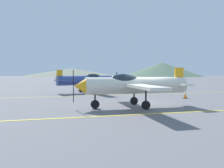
# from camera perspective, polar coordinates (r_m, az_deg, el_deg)

# --- Properties ---
(ground_plane) EXTENTS (400.00, 400.00, 0.00)m
(ground_plane) POSITION_cam_1_polar(r_m,az_deg,el_deg) (15.08, 7.94, -5.59)
(ground_plane) COLOR slate
(apron_line_near) EXTENTS (80.00, 0.16, 0.01)m
(apron_line_near) POSITION_cam_1_polar(r_m,az_deg,el_deg) (12.32, 13.38, -7.49)
(apron_line_near) COLOR yellow
(apron_line_near) RESTS_ON ground_plane
(apron_line_far) EXTENTS (80.00, 0.16, 0.01)m
(apron_line_far) POSITION_cam_1_polar(r_m,az_deg,el_deg) (21.86, 0.79, -2.97)
(apron_line_far) COLOR yellow
(apron_line_far) RESTS_ON ground_plane
(airplane_near) EXTENTS (7.45, 8.60, 2.59)m
(airplane_near) POSITION_cam_1_polar(r_m,az_deg,el_deg) (14.02, 5.42, -0.22)
(airplane_near) COLOR silver
(airplane_near) RESTS_ON ground_plane
(airplane_mid) EXTENTS (7.57, 8.59, 2.59)m
(airplane_mid) POSITION_cam_1_polar(r_m,az_deg,el_deg) (25.01, -6.24, 1.07)
(airplane_mid) COLOR #33478C
(airplane_mid) RESTS_ON ground_plane
(traffic_cone_front) EXTENTS (0.36, 0.36, 0.59)m
(traffic_cone_front) POSITION_cam_1_polar(r_m,az_deg,el_deg) (20.24, 18.68, -2.76)
(traffic_cone_front) COLOR black
(traffic_cone_front) RESTS_ON ground_plane
(hill_centerleft) EXTENTS (76.78, 76.78, 6.20)m
(hill_centerleft) POSITION_cam_1_polar(r_m,az_deg,el_deg) (169.02, -10.64, 3.00)
(hill_centerleft) COLOR slate
(hill_centerleft) RESTS_ON ground_plane
(hill_centerright) EXTENTS (59.31, 59.31, 10.48)m
(hill_centerright) POSITION_cam_1_polar(r_m,az_deg,el_deg) (165.29, 12.99, 3.72)
(hill_centerright) COLOR #4C6651
(hill_centerright) RESTS_ON ground_plane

